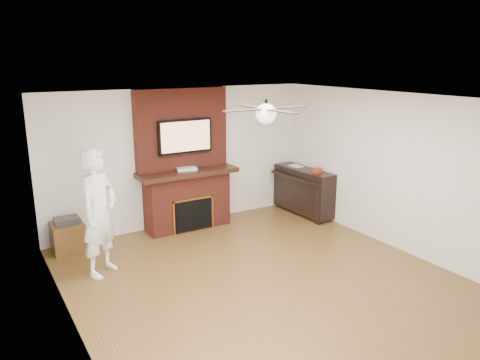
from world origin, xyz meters
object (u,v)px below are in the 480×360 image
person (99,213)px  piano (304,190)px  fireplace (185,174)px  side_table (68,236)px

person → piano: bearing=-31.1°
person → fireplace: bearing=-7.4°
side_table → piano: (4.38, -0.48, 0.23)m
person → side_table: 1.29m
side_table → piano: piano is taller
fireplace → person: 2.17m
fireplace → person: fireplace is taller
fireplace → piano: bearing=-13.5°
person → side_table: person is taller
fireplace → person: bearing=-148.1°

